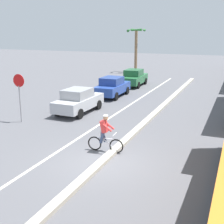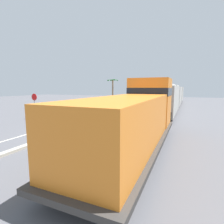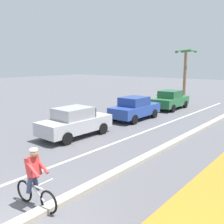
{
  "view_description": "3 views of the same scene",
  "coord_description": "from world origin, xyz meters",
  "px_view_note": "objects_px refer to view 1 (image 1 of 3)",
  "views": [
    {
      "loc": [
        4.96,
        -11.03,
        5.37
      ],
      "look_at": [
        -0.69,
        2.53,
        1.47
      ],
      "focal_mm": 50.0,
      "sensor_mm": 36.0,
      "label": 1
    },
    {
      "loc": [
        8.7,
        -10.9,
        3.53
      ],
      "look_at": [
        3.2,
        1.77,
        1.6
      ],
      "focal_mm": 28.0,
      "sensor_mm": 36.0,
      "label": 2
    },
    {
      "loc": [
        5.48,
        -2.82,
        4.0
      ],
      "look_at": [
        -4.06,
        8.92,
        1.12
      ],
      "focal_mm": 42.0,
      "sensor_mm": 36.0,
      "label": 3
    }
  ],
  "objects_px": {
    "parked_car_blue": "(112,87)",
    "cyclist": "(105,134)",
    "palm_tree_near": "(136,40)",
    "parked_car_silver": "(78,101)",
    "stop_sign": "(19,89)",
    "parked_car_green": "(134,78)"
  },
  "relations": [
    {
      "from": "parked_car_silver",
      "to": "parked_car_blue",
      "type": "bearing_deg",
      "value": 89.17
    },
    {
      "from": "parked_car_green",
      "to": "stop_sign",
      "type": "bearing_deg",
      "value": -98.8
    },
    {
      "from": "parked_car_blue",
      "to": "palm_tree_near",
      "type": "relative_size",
      "value": 0.75
    },
    {
      "from": "parked_car_silver",
      "to": "parked_car_green",
      "type": "distance_m",
      "value": 11.12
    },
    {
      "from": "parked_car_green",
      "to": "cyclist",
      "type": "bearing_deg",
      "value": -75.59
    },
    {
      "from": "parked_car_silver",
      "to": "parked_car_green",
      "type": "bearing_deg",
      "value": 89.46
    },
    {
      "from": "stop_sign",
      "to": "palm_tree_near",
      "type": "bearing_deg",
      "value": 91.95
    },
    {
      "from": "parked_car_silver",
      "to": "palm_tree_near",
      "type": "distance_m",
      "value": 21.21
    },
    {
      "from": "parked_car_silver",
      "to": "parked_car_green",
      "type": "height_order",
      "value": "same"
    },
    {
      "from": "cyclist",
      "to": "stop_sign",
      "type": "height_order",
      "value": "stop_sign"
    },
    {
      "from": "parked_car_blue",
      "to": "cyclist",
      "type": "height_order",
      "value": "cyclist"
    },
    {
      "from": "parked_car_silver",
      "to": "palm_tree_near",
      "type": "height_order",
      "value": "palm_tree_near"
    },
    {
      "from": "parked_car_silver",
      "to": "parked_car_blue",
      "type": "xyz_separation_m",
      "value": [
        0.08,
        5.66,
        0.0
      ]
    },
    {
      "from": "cyclist",
      "to": "stop_sign",
      "type": "relative_size",
      "value": 0.6
    },
    {
      "from": "parked_car_silver",
      "to": "stop_sign",
      "type": "bearing_deg",
      "value": -123.13
    },
    {
      "from": "parked_car_silver",
      "to": "cyclist",
      "type": "bearing_deg",
      "value": -51.9
    },
    {
      "from": "parked_car_silver",
      "to": "parked_car_green",
      "type": "relative_size",
      "value": 1.0
    },
    {
      "from": "parked_car_green",
      "to": "palm_tree_near",
      "type": "xyz_separation_m",
      "value": [
        -3.04,
        9.64,
        3.22
      ]
    },
    {
      "from": "parked_car_green",
      "to": "parked_car_blue",
      "type": "bearing_deg",
      "value": -90.24
    },
    {
      "from": "palm_tree_near",
      "to": "cyclist",
      "type": "bearing_deg",
      "value": -74.45
    },
    {
      "from": "parked_car_silver",
      "to": "palm_tree_near",
      "type": "xyz_separation_m",
      "value": [
        -2.94,
        20.76,
        3.22
      ]
    },
    {
      "from": "parked_car_green",
      "to": "parked_car_silver",
      "type": "bearing_deg",
      "value": -90.54
    }
  ]
}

